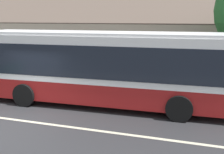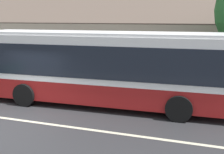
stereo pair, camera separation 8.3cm
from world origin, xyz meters
name	(u,v)px [view 1 (the left image)]	position (x,y,z in m)	size (l,w,h in m)	color
ground_plane	(15,120)	(0.00, 0.00, 0.00)	(300.00, 300.00, 0.00)	#2D2D30
sidewalk_far	(81,83)	(0.00, 6.00, 0.07)	(60.00, 3.00, 0.15)	#ADAAA3
lane_divider_stripe	(15,120)	(0.00, 0.00, 0.00)	(60.00, 0.16, 0.01)	beige
community_building	(118,41)	(-0.37, 14.57, 1.81)	(25.66, 10.59, 6.48)	tan
transit_bus	(101,66)	(2.42, 2.90, 1.71)	(11.35, 3.03, 3.18)	maroon
bench_by_building	(6,71)	(-4.79, 5.56, 0.58)	(1.85, 0.51, 0.94)	brown
bench_down_street	(63,76)	(-0.79, 5.34, 0.57)	(1.68, 0.51, 0.94)	brown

